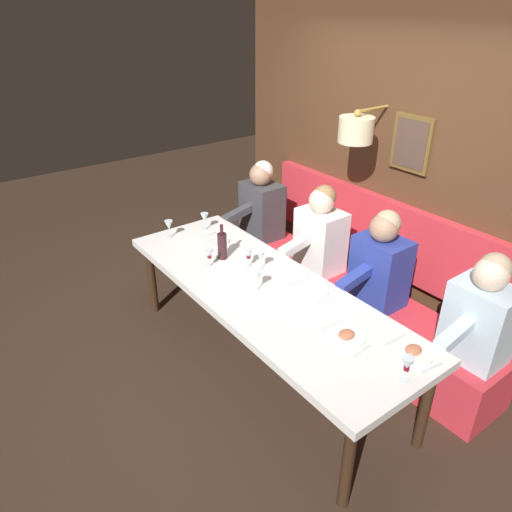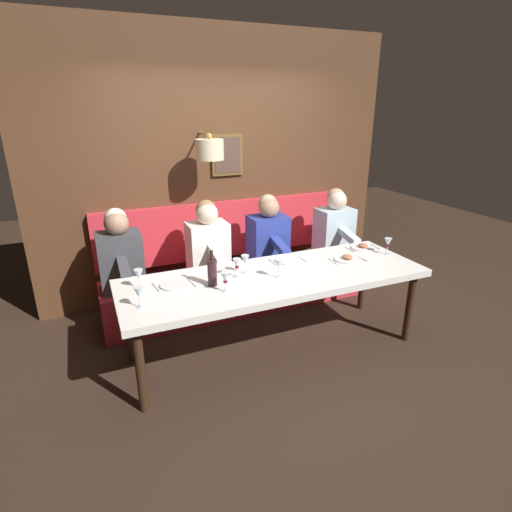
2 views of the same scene
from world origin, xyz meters
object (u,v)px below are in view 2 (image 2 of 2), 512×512
(wine_glass_3, at_px, (139,293))
(wine_glass_6, at_px, (225,278))
(diner_far, at_px, (120,253))
(wine_glass_2, at_px, (139,275))
(diner_middle, at_px, (208,242))
(diner_nearest, at_px, (335,225))
(wine_glass_0, at_px, (245,260))
(wine_glass_1, at_px, (388,243))
(dining_table, at_px, (275,281))
(diner_near, at_px, (268,234))
(wine_glass_4, at_px, (237,264))
(wine_bottle, at_px, (212,272))
(wine_glass_5, at_px, (279,264))

(wine_glass_3, bearing_deg, wine_glass_6, -88.94)
(diner_far, xyz_separation_m, wine_glass_2, (-0.71, -0.07, 0.04))
(diner_middle, relative_size, wine_glass_3, 4.82)
(diner_nearest, xyz_separation_m, wine_glass_3, (-1.04, 2.34, 0.04))
(wine_glass_2, bearing_deg, wine_glass_0, -92.17)
(wine_glass_1, bearing_deg, wine_glass_0, 85.98)
(dining_table, relative_size, diner_near, 3.36)
(diner_nearest, relative_size, wine_glass_0, 4.82)
(dining_table, distance_m, diner_middle, 0.95)
(wine_glass_2, bearing_deg, wine_glass_1, -93.32)
(wine_glass_6, bearing_deg, diner_nearest, -58.55)
(diner_far, height_order, wine_glass_0, diner_far)
(diner_near, bearing_deg, wine_glass_4, 140.31)
(wine_glass_0, relative_size, wine_glass_2, 1.00)
(wine_bottle, bearing_deg, diner_near, -45.82)
(diner_far, height_order, wine_glass_1, diner_far)
(wine_glass_2, xyz_separation_m, wine_glass_4, (-0.08, -0.80, -0.00))
(diner_nearest, height_order, wine_glass_4, diner_nearest)
(diner_far, bearing_deg, wine_glass_6, -146.50)
(diner_near, bearing_deg, wine_glass_6, 140.70)
(wine_glass_0, height_order, wine_bottle, wine_bottle)
(diner_middle, relative_size, wine_glass_0, 4.82)
(diner_far, xyz_separation_m, wine_glass_6, (-1.03, -0.68, 0.04))
(wine_glass_3, bearing_deg, diner_near, -55.17)
(wine_bottle, bearing_deg, wine_glass_0, -68.25)
(wine_glass_0, distance_m, wine_glass_3, 0.99)
(dining_table, bearing_deg, diner_nearest, -53.22)
(wine_glass_3, xyz_separation_m, wine_bottle, (0.17, -0.60, -0.00))
(diner_nearest, bearing_deg, wine_bottle, 116.66)
(wine_glass_0, xyz_separation_m, wine_glass_3, (-0.30, 0.94, 0.00))
(wine_glass_0, relative_size, wine_glass_1, 1.00)
(diner_far, bearing_deg, wine_glass_1, -109.17)
(wine_glass_0, bearing_deg, wine_glass_4, 117.93)
(wine_glass_3, bearing_deg, wine_glass_4, -73.25)
(diner_middle, xyz_separation_m, wine_bottle, (-0.87, 0.23, 0.04))
(diner_near, bearing_deg, wine_bottle, 134.18)
(wine_glass_3, distance_m, wine_glass_5, 1.17)
(wine_glass_4, bearing_deg, wine_glass_2, 84.04)
(dining_table, bearing_deg, wine_glass_6, 106.42)
(wine_bottle, bearing_deg, dining_table, -90.77)
(wine_glass_4, relative_size, wine_glass_5, 1.00)
(dining_table, height_order, wine_glass_0, wine_glass_0)
(wine_glass_3, relative_size, wine_bottle, 0.55)
(dining_table, height_order, diner_near, diner_near)
(wine_glass_6, bearing_deg, wine_glass_1, -83.78)
(wine_glass_5, xyz_separation_m, wine_glass_6, (-0.09, 0.51, -0.00))
(diner_nearest, bearing_deg, wine_glass_4, 117.79)
(diner_middle, distance_m, wine_glass_3, 1.33)
(wine_glass_6, relative_size, wine_bottle, 0.55)
(wine_glass_1, xyz_separation_m, wine_glass_3, (-0.20, 2.39, 0.00))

